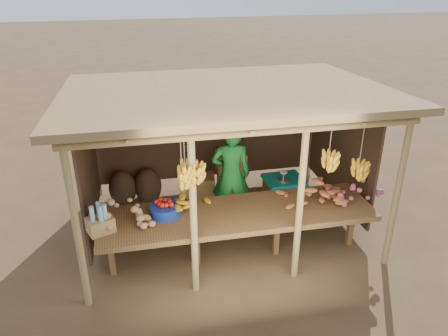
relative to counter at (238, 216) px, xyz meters
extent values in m
plane|color=brown|center=(0.00, 0.95, -0.74)|extent=(60.00, 60.00, 0.00)
cylinder|color=#9B8450|center=(-2.10, -0.55, 0.36)|extent=(0.09, 0.09, 2.20)
cylinder|color=#9B8450|center=(2.10, -0.55, 0.36)|extent=(0.09, 0.09, 2.20)
cylinder|color=#9B8450|center=(-2.10, 2.45, 0.36)|extent=(0.09, 0.09, 2.20)
cylinder|color=#9B8450|center=(2.10, 2.45, 0.36)|extent=(0.09, 0.09, 2.20)
cylinder|color=#9B8450|center=(-0.70, -0.55, 0.36)|extent=(0.09, 0.09, 2.20)
cylinder|color=#9B8450|center=(0.70, -0.55, 0.36)|extent=(0.09, 0.09, 2.20)
cylinder|color=#9B8450|center=(0.00, -0.55, 1.46)|extent=(4.40, 0.09, 0.09)
cylinder|color=#9B8450|center=(0.00, 2.45, 1.46)|extent=(4.40, 0.09, 0.09)
cube|color=#987547|center=(0.00, 0.95, 1.55)|extent=(4.70, 3.50, 0.28)
cube|color=#422E1F|center=(0.00, 2.43, 0.47)|extent=(4.20, 0.04, 1.98)
cube|color=#422E1F|center=(-2.08, 1.15, 0.47)|extent=(0.04, 2.40, 1.98)
cube|color=#422E1F|center=(2.08, 1.15, 0.47)|extent=(0.04, 2.40, 1.98)
cube|color=brown|center=(0.00, 0.00, 0.02)|extent=(3.90, 1.05, 0.08)
cube|color=brown|center=(-1.80, 0.00, -0.38)|extent=(0.08, 0.08, 0.72)
cube|color=brown|center=(-0.60, 0.00, -0.38)|extent=(0.08, 0.08, 0.72)
cube|color=brown|center=(0.60, 0.00, -0.38)|extent=(0.08, 0.08, 0.72)
cube|color=brown|center=(1.80, 0.00, -0.38)|extent=(0.08, 0.08, 0.72)
cylinder|color=navy|center=(-1.01, 0.14, 0.14)|extent=(0.43, 0.43, 0.15)
cube|color=#997644|center=(-1.87, -0.12, 0.16)|extent=(0.40, 0.36, 0.21)
imported|color=#1B7B2B|center=(0.13, 1.02, 0.14)|extent=(0.70, 0.51, 1.76)
cube|color=brown|center=(1.13, 1.25, -0.46)|extent=(0.63, 0.54, 0.55)
cube|color=#0C8880|center=(1.13, 1.25, -0.16)|extent=(0.70, 0.61, 0.06)
cube|color=#997644|center=(0.34, 1.96, -0.51)|extent=(0.58, 0.49, 0.42)
cube|color=#997644|center=(0.34, 1.96, -0.08)|extent=(0.58, 0.49, 0.42)
cube|color=#997644|center=(-0.24, 1.96, -0.51)|extent=(0.58, 0.49, 0.42)
ellipsoid|color=#422E1F|center=(-1.66, 2.15, -0.44)|extent=(0.51, 0.51, 0.68)
ellipsoid|color=#422E1F|center=(-1.20, 2.15, -0.44)|extent=(0.51, 0.51, 0.68)
camera|label=1|loc=(-1.27, -5.18, 3.27)|focal=35.00mm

